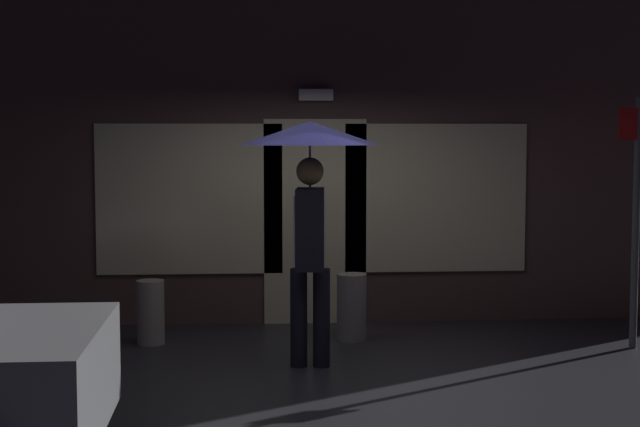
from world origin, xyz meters
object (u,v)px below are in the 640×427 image
(person_with_umbrella, at_px, (310,169))
(sidewalk_bollard, at_px, (151,312))
(sidewalk_bollard_2, at_px, (352,307))
(street_sign_post, at_px, (636,207))

(person_with_umbrella, relative_size, sidewalk_bollard, 3.44)
(sidewalk_bollard_2, bearing_deg, sidewalk_bollard, -178.97)
(street_sign_post, xyz_separation_m, sidewalk_bollard, (-4.62, 0.50, -1.04))
(street_sign_post, relative_size, sidewalk_bollard_2, 3.61)
(sidewalk_bollard, xyz_separation_m, sidewalk_bollard_2, (1.97, 0.04, 0.02))
(street_sign_post, bearing_deg, sidewalk_bollard_2, 168.49)
(person_with_umbrella, height_order, sidewalk_bollard_2, person_with_umbrella)
(person_with_umbrella, bearing_deg, sidewalk_bollard_2, -18.96)
(street_sign_post, distance_m, sidewalk_bollard, 4.76)
(person_with_umbrella, xyz_separation_m, sidewalk_bollard, (-1.49, 1.02, -1.42))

